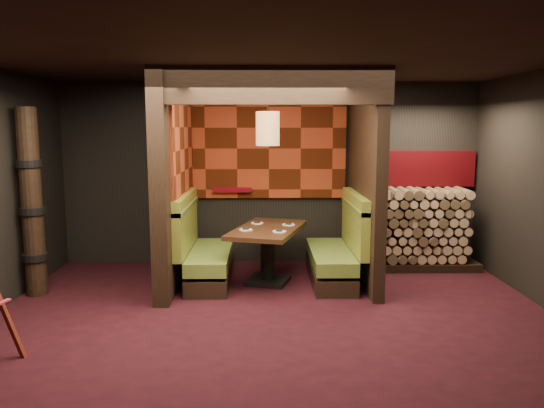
{
  "coord_description": "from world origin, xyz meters",
  "views": [
    {
      "loc": [
        -0.11,
        -5.58,
        2.16
      ],
      "look_at": [
        0.0,
        1.3,
        1.15
      ],
      "focal_mm": 35.0,
      "sensor_mm": 36.0,
      "label": 1
    }
  ],
  "objects_px": {
    "firewood_stack": "(420,228)",
    "booth_bench_right": "(338,253)",
    "dining_table": "(268,244)",
    "pendant_lamp": "(268,129)",
    "totem_column": "(32,204)",
    "booth_bench_left": "(203,254)"
  },
  "relations": [
    {
      "from": "totem_column",
      "to": "pendant_lamp",
      "type": "bearing_deg",
      "value": 8.22
    },
    {
      "from": "booth_bench_left",
      "to": "booth_bench_right",
      "type": "bearing_deg",
      "value": 0.0
    },
    {
      "from": "dining_table",
      "to": "pendant_lamp",
      "type": "relative_size",
      "value": 1.74
    },
    {
      "from": "booth_bench_left",
      "to": "dining_table",
      "type": "bearing_deg",
      "value": -4.23
    },
    {
      "from": "booth_bench_left",
      "to": "booth_bench_right",
      "type": "height_order",
      "value": "same"
    },
    {
      "from": "dining_table",
      "to": "totem_column",
      "type": "relative_size",
      "value": 0.69
    },
    {
      "from": "pendant_lamp",
      "to": "firewood_stack",
      "type": "height_order",
      "value": "pendant_lamp"
    },
    {
      "from": "pendant_lamp",
      "to": "totem_column",
      "type": "distance_m",
      "value": 3.17
    },
    {
      "from": "booth_bench_left",
      "to": "booth_bench_right",
      "type": "distance_m",
      "value": 1.89
    },
    {
      "from": "totem_column",
      "to": "booth_bench_left",
      "type": "bearing_deg",
      "value": 14.75
    },
    {
      "from": "firewood_stack",
      "to": "booth_bench_right",
      "type": "bearing_deg",
      "value": -152.65
    },
    {
      "from": "booth_bench_left",
      "to": "dining_table",
      "type": "relative_size",
      "value": 0.97
    },
    {
      "from": "dining_table",
      "to": "firewood_stack",
      "type": "xyz_separation_m",
      "value": [
        2.34,
        0.77,
        0.07
      ]
    },
    {
      "from": "dining_table",
      "to": "firewood_stack",
      "type": "relative_size",
      "value": 0.95
    },
    {
      "from": "booth_bench_right",
      "to": "dining_table",
      "type": "height_order",
      "value": "booth_bench_right"
    },
    {
      "from": "booth_bench_right",
      "to": "firewood_stack",
      "type": "bearing_deg",
      "value": 27.35
    },
    {
      "from": "pendant_lamp",
      "to": "totem_column",
      "type": "relative_size",
      "value": 0.39
    },
    {
      "from": "dining_table",
      "to": "pendant_lamp",
      "type": "bearing_deg",
      "value": -90.0
    },
    {
      "from": "booth_bench_left",
      "to": "pendant_lamp",
      "type": "xyz_separation_m",
      "value": [
        0.91,
        -0.12,
        1.73
      ]
    },
    {
      "from": "booth_bench_left",
      "to": "firewood_stack",
      "type": "bearing_deg",
      "value": 12.17
    },
    {
      "from": "booth_bench_right",
      "to": "firewood_stack",
      "type": "relative_size",
      "value": 0.92
    },
    {
      "from": "dining_table",
      "to": "firewood_stack",
      "type": "bearing_deg",
      "value": 18.17
    }
  ]
}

